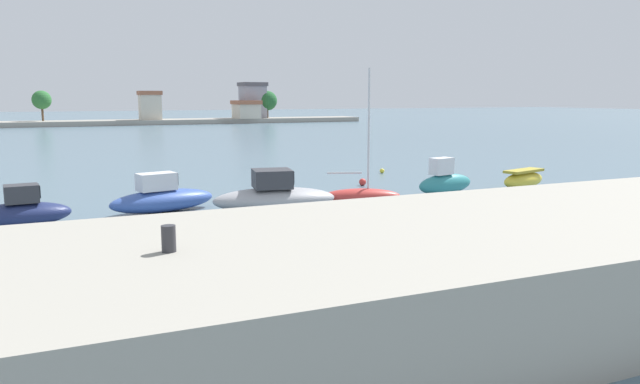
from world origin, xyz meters
TOP-DOWN VIEW (x-y plane):
  - ground_plane at (0.00, 0.00)m, footprint 400.00×400.00m
  - seawall_embankment at (0.00, -6.59)m, footprint 71.65×7.62m
  - mooring_bollard at (-5.19, -6.56)m, footprint 0.26×0.26m
  - moored_boat_0 at (-8.33, 7.94)m, footprint 3.93×1.79m
  - moored_boat_1 at (-2.80, 8.90)m, footprint 4.90×2.61m
  - moored_boat_2 at (1.66, 7.04)m, footprint 5.60×2.87m
  - moored_boat_3 at (5.89, 6.98)m, footprint 3.79×2.28m
  - moored_boat_4 at (11.17, 7.93)m, footprint 3.76×1.78m
  - moored_boat_5 at (16.22, 7.83)m, footprint 3.43×1.87m
  - mooring_buoy_0 at (17.71, 5.41)m, footprint 0.40×0.40m
  - mooring_buoy_1 at (8.76, 12.32)m, footprint 0.40×0.40m
  - mooring_buoy_2 at (12.52, 16.72)m, footprint 0.31×0.31m
  - distant_shoreline at (1.22, 93.27)m, footprint 97.69×7.54m

SIDE VIEW (x-z plane):
  - ground_plane at x=0.00m, z-range 0.00..0.00m
  - mooring_buoy_2 at x=12.52m, z-range 0.00..0.31m
  - mooring_buoy_1 at x=8.76m, z-range 0.00..0.40m
  - mooring_buoy_0 at x=17.71m, z-range 0.00..0.40m
  - moored_boat_3 at x=5.89m, z-range -2.66..3.54m
  - moored_boat_5 at x=16.22m, z-range -0.02..1.02m
  - moored_boat_0 at x=-8.33m, z-range -0.23..1.40m
  - moored_boat_1 at x=-2.80m, z-range -0.26..1.45m
  - moored_boat_4 at x=11.17m, z-range -0.28..1.60m
  - moored_boat_2 at x=1.66m, z-range -0.26..1.58m
  - seawall_embankment at x=0.00m, z-range 0.00..2.17m
  - distant_shoreline at x=1.22m, z-range -2.00..6.59m
  - mooring_bollard at x=-5.19m, z-range 2.17..2.65m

